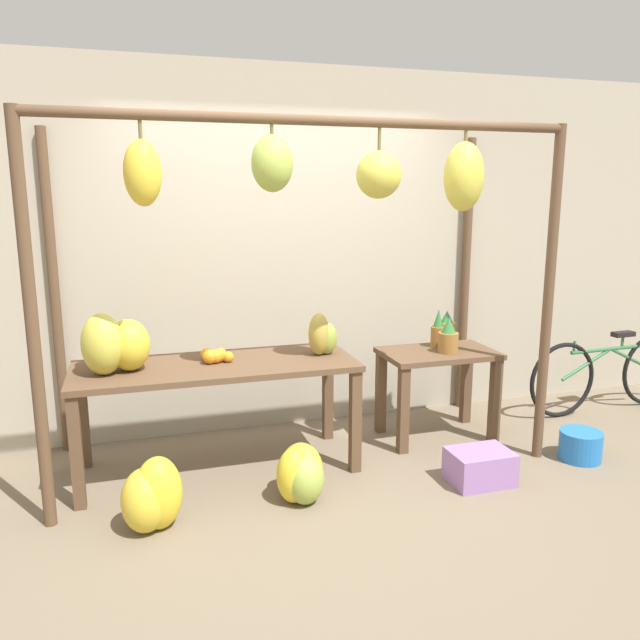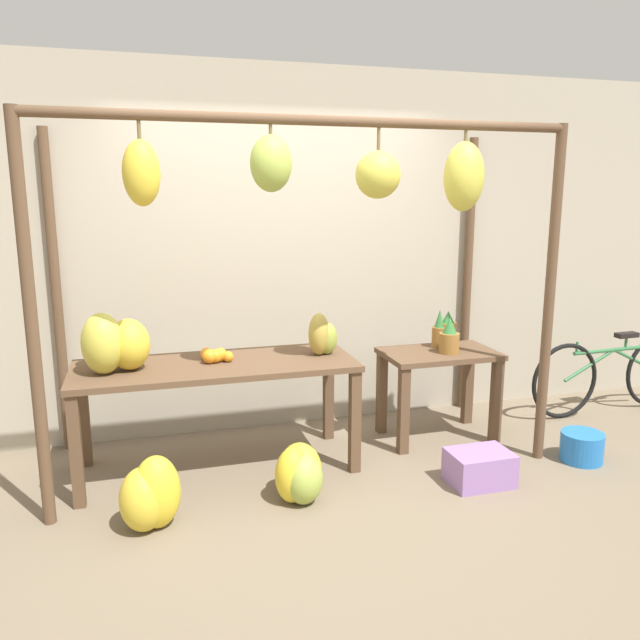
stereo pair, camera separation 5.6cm
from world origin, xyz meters
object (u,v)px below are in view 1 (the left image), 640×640
at_px(banana_pile_on_table, 115,345).
at_px(orange_pile, 216,356).
at_px(banana_pile_ground_right, 301,475).
at_px(papaya_pile, 321,337).
at_px(banana_pile_ground_left, 155,496).
at_px(pineapple_cluster, 445,334).
at_px(blue_bucket, 580,445).
at_px(fruit_crate_white, 480,467).
at_px(parked_bicycle, 609,373).

distance_m(banana_pile_on_table, orange_pile, 0.65).
height_order(banana_pile_ground_right, papaya_pile, papaya_pile).
bearing_deg(banana_pile_ground_left, pineapple_cluster, 19.73).
relative_size(orange_pile, blue_bucket, 0.72).
bearing_deg(blue_bucket, fruit_crate_white, -172.76).
relative_size(banana_pile_on_table, banana_pile_ground_right, 0.98).
bearing_deg(banana_pile_ground_left, fruit_crate_white, -1.39).
height_order(parked_bicycle, papaya_pile, papaya_pile).
distance_m(banana_pile_on_table, papaya_pile, 1.36).
distance_m(pineapple_cluster, blue_bucket, 1.23).
relative_size(banana_pile_on_table, orange_pile, 2.20).
distance_m(blue_bucket, parked_bicycle, 1.22).
bearing_deg(banana_pile_ground_left, banana_pile_on_table, 105.68).
bearing_deg(banana_pile_on_table, banana_pile_ground_right, -28.26).
bearing_deg(papaya_pile, banana_pile_ground_left, -150.35).
height_order(banana_pile_ground_left, fruit_crate_white, banana_pile_ground_left).
bearing_deg(pineapple_cluster, fruit_crate_white, -101.26).
distance_m(fruit_crate_white, blue_bucket, 0.88).
xyz_separation_m(orange_pile, banana_pile_ground_right, (0.42, -0.62, -0.63)).
height_order(banana_pile_ground_left, banana_pile_ground_right, banana_pile_ground_left).
distance_m(fruit_crate_white, parked_bicycle, 2.01).
height_order(pineapple_cluster, parked_bicycle, pineapple_cluster).
height_order(banana_pile_on_table, banana_pile_ground_right, banana_pile_on_table).
height_order(pineapple_cluster, fruit_crate_white, pineapple_cluster).
xyz_separation_m(fruit_crate_white, papaya_pile, (-0.86, 0.72, 0.77)).
bearing_deg(papaya_pile, orange_pile, 179.00).
distance_m(banana_pile_ground_left, blue_bucket, 2.92).
bearing_deg(banana_pile_on_table, fruit_crate_white, -16.92).
bearing_deg(papaya_pile, blue_bucket, -19.48).
height_order(banana_pile_on_table, orange_pile, banana_pile_on_table).
height_order(pineapple_cluster, papaya_pile, papaya_pile).
bearing_deg(parked_bicycle, banana_pile_ground_left, -167.51).
height_order(fruit_crate_white, blue_bucket, fruit_crate_white).
bearing_deg(parked_bicycle, blue_bucket, -139.09).
bearing_deg(fruit_crate_white, pineapple_cluster, 78.74).
height_order(banana_pile_ground_left, papaya_pile, papaya_pile).
xyz_separation_m(banana_pile_ground_left, parked_bicycle, (3.82, 0.85, 0.15)).
bearing_deg(banana_pile_on_table, parked_bicycle, 3.17).
distance_m(orange_pile, pineapple_cluster, 1.76).
height_order(fruit_crate_white, parked_bicycle, parked_bicycle).
bearing_deg(pineapple_cluster, banana_pile_ground_right, -151.43).
bearing_deg(pineapple_cluster, orange_pile, -176.55).
bearing_deg(pineapple_cluster, banana_pile_ground_left, -160.27).
bearing_deg(papaya_pile, banana_pile_on_table, -177.93).
bearing_deg(parked_bicycle, papaya_pile, -176.26).
bearing_deg(blue_bucket, banana_pile_ground_left, -178.80).
bearing_deg(blue_bucket, papaya_pile, 160.52).
bearing_deg(banana_pile_on_table, blue_bucket, -10.33).
bearing_deg(banana_pile_ground_right, fruit_crate_white, -5.49).
relative_size(banana_pile_on_table, parked_bicycle, 0.29).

